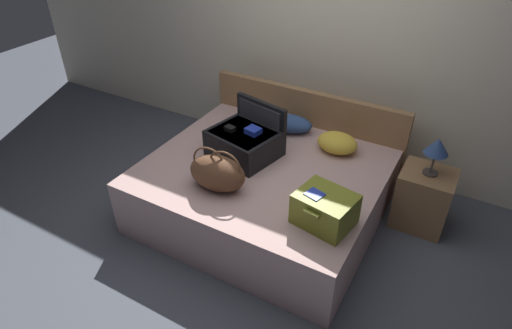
# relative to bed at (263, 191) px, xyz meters

# --- Properties ---
(ground_plane) EXTENTS (12.00, 12.00, 0.00)m
(ground_plane) POSITION_rel_bed_xyz_m (0.00, -0.40, -0.26)
(ground_plane) COLOR #4C515B
(back_wall) EXTENTS (8.00, 0.10, 2.60)m
(back_wall) POSITION_rel_bed_xyz_m (0.00, 1.25, 1.04)
(back_wall) COLOR beige
(back_wall) RESTS_ON ground
(bed) EXTENTS (1.96, 1.69, 0.53)m
(bed) POSITION_rel_bed_xyz_m (0.00, 0.00, 0.00)
(bed) COLOR #BC9993
(bed) RESTS_ON ground
(headboard) EXTENTS (2.00, 0.08, 0.88)m
(headboard) POSITION_rel_bed_xyz_m (0.00, 0.88, 0.18)
(headboard) COLOR olive
(headboard) RESTS_ON ground
(hard_case_large) EXTENTS (0.64, 0.59, 0.44)m
(hard_case_large) POSITION_rel_bed_xyz_m (-0.24, 0.10, 0.41)
(hard_case_large) COLOR black
(hard_case_large) RESTS_ON bed
(hard_case_medium) EXTENTS (0.44, 0.39, 0.25)m
(hard_case_medium) POSITION_rel_bed_xyz_m (0.71, -0.40, 0.39)
(hard_case_medium) COLOR olive
(hard_case_medium) RESTS_ON bed
(duffel_bag) EXTENTS (0.49, 0.32, 0.36)m
(duffel_bag) POSITION_rel_bed_xyz_m (-0.17, -0.43, 0.41)
(duffel_bag) COLOR brown
(duffel_bag) RESTS_ON bed
(pillow_near_headboard) EXTENTS (0.36, 0.28, 0.18)m
(pillow_near_headboard) POSITION_rel_bed_xyz_m (0.45, 0.54, 0.35)
(pillow_near_headboard) COLOR gold
(pillow_near_headboard) RESTS_ON bed
(pillow_center_head) EXTENTS (0.51, 0.32, 0.16)m
(pillow_center_head) POSITION_rel_bed_xyz_m (-0.10, 0.66, 0.35)
(pillow_center_head) COLOR navy
(pillow_center_head) RESTS_ON bed
(nightstand) EXTENTS (0.44, 0.40, 0.54)m
(nightstand) POSITION_rel_bed_xyz_m (1.26, 0.59, 0.00)
(nightstand) COLOR olive
(nightstand) RESTS_ON ground
(table_lamp) EXTENTS (0.20, 0.20, 0.34)m
(table_lamp) POSITION_rel_bed_xyz_m (1.26, 0.59, 0.53)
(table_lamp) COLOR #3F3833
(table_lamp) RESTS_ON nightstand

